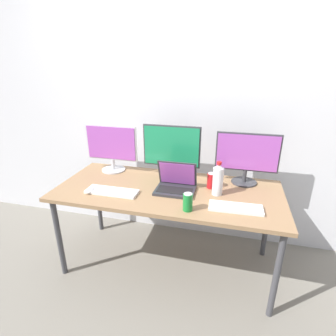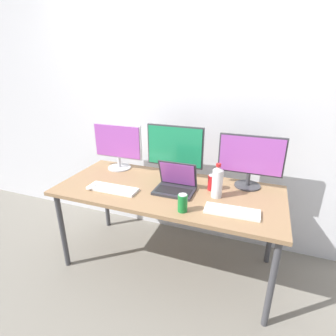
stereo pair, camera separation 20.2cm
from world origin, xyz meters
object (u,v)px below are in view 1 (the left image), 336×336
work_desk (168,195)px  water_bottle (218,180)px  monitor_left (112,147)px  soda_can_by_laptop (211,181)px  keyboard_aux (112,192)px  soda_can_near_keyboard (188,202)px  keyboard_main (236,208)px  laptop_silver (176,184)px  mouse_by_keyboard (90,190)px  monitor_center (172,149)px  monitor_right (247,156)px

work_desk → water_bottle: bearing=0.8°
monitor_left → soda_can_by_laptop: size_ratio=3.82×
work_desk → keyboard_aux: bearing=-157.2°
soda_can_near_keyboard → keyboard_main: bearing=16.7°
laptop_silver → soda_can_near_keyboard: bearing=-62.5°
keyboard_main → soda_can_by_laptop: 0.36m
keyboard_aux → mouse_by_keyboard: (-0.17, -0.03, 0.01)m
monitor_center → soda_can_by_laptop: (0.36, -0.16, -0.19)m
monitor_left → water_bottle: (0.98, -0.25, -0.11)m
soda_can_near_keyboard → soda_can_by_laptop: size_ratio=1.00×
water_bottle → soda_can_near_keyboard: size_ratio=2.10×
monitor_right → soda_can_near_keyboard: bearing=-124.3°
work_desk → monitor_left: size_ratio=3.70×
monitor_right → mouse_by_keyboard: 1.27m
mouse_by_keyboard → soda_can_near_keyboard: (0.78, -0.08, 0.05)m
keyboard_main → water_bottle: bearing=124.2°
keyboard_aux → soda_can_near_keyboard: bearing=-10.6°
monitor_right → keyboard_main: bearing=-97.6°
mouse_by_keyboard → water_bottle: bearing=7.7°
keyboard_main → work_desk: bearing=158.3°
monitor_right → laptop_silver: monitor_right is taller
work_desk → monitor_center: 0.41m
monitor_center → laptop_silver: monitor_center is taller
monitor_right → laptop_silver: 0.62m
laptop_silver → monitor_left: bearing=158.2°
mouse_by_keyboard → soda_can_near_keyboard: bearing=-10.4°
monitor_right → water_bottle: 0.35m
water_bottle → soda_can_near_keyboard: bearing=-121.4°
work_desk → water_bottle: 0.43m
monitor_right → keyboard_main: monitor_right is taller
work_desk → keyboard_main: 0.56m
work_desk → monitor_center: bearing=97.8°
monitor_center → keyboard_aux: monitor_center is taller
monitor_right → water_bottle: (-0.20, -0.27, -0.11)m
soda_can_near_keyboard → soda_can_by_laptop: bearing=73.1°
water_bottle → soda_can_by_laptop: bearing=118.7°
monitor_right → mouse_by_keyboard: monitor_right is taller
monitor_right → soda_can_by_laptop: size_ratio=3.98×
keyboard_main → mouse_by_keyboard: 1.10m
work_desk → keyboard_aux: keyboard_aux is taller
keyboard_aux → water_bottle: water_bottle is taller
mouse_by_keyboard → keyboard_aux: bearing=6.5°
soda_can_near_keyboard → work_desk: bearing=126.6°
mouse_by_keyboard → monitor_center: bearing=36.4°
mouse_by_keyboard → laptop_silver: bearing=12.7°
keyboard_main → soda_can_by_laptop: (-0.20, 0.30, 0.05)m
keyboard_aux → work_desk: bearing=22.6°
laptop_silver → monitor_center: bearing=110.6°
work_desk → keyboard_main: size_ratio=4.89×
laptop_silver → soda_can_near_keyboard: size_ratio=2.43×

